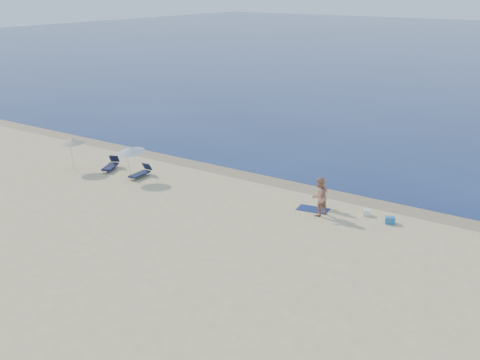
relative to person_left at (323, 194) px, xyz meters
The scene contains 10 objects.
wet_sand_strip 4.18m from the person_left, 147.71° to the left, with size 240.00×1.60×0.00m, color #847254.
person_left is the anchor object (origin of this frame).
person_right 1.07m from the person_left, 73.80° to the right, with size 0.95×0.74×1.96m, color tan.
beach_towel 0.95m from the person_left, 119.84° to the right, with size 1.59×0.88×0.03m, color #101E51.
white_bag 2.38m from the person_left, ahead, with size 0.35×0.30×0.30m, color white.
blue_cooler 3.67m from the person_left, ahead, with size 0.47×0.33×0.33m, color #206BAE.
umbrella_near 11.57m from the person_left, 168.65° to the right, with size 1.77×1.79×2.09m.
umbrella_far 15.93m from the person_left, 169.48° to the right, with size 1.84×1.85×2.08m.
lounger_left 13.86m from the person_left, behind, with size 1.27×1.80×0.76m.
lounger_right 11.34m from the person_left, behind, with size 0.68×1.68×0.72m.
Camera 1 is at (16.63, -8.73, 11.08)m, focal length 45.00 mm.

